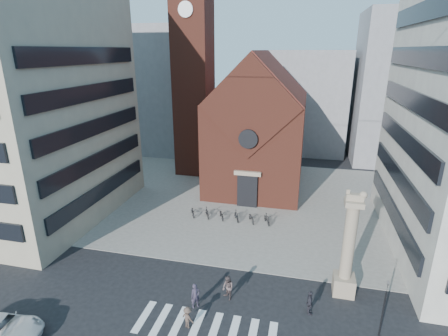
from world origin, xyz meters
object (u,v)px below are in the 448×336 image
(pedestrian_0, at_px, (195,296))
(pedestrian_1, at_px, (228,288))
(scooter_0, at_px, (193,211))
(white_car, at_px, (1,328))
(traffic_light, at_px, (384,307))
(pedestrian_2, at_px, (310,303))
(lion_column, at_px, (348,254))

(pedestrian_0, distance_m, pedestrian_1, 2.55)
(scooter_0, bearing_deg, white_car, -133.46)
(pedestrian_1, bearing_deg, traffic_light, 33.51)
(pedestrian_0, bearing_deg, pedestrian_2, -33.50)
(lion_column, bearing_deg, traffic_light, -63.54)
(white_car, relative_size, pedestrian_1, 2.75)
(lion_column, relative_size, pedestrian_0, 4.47)
(lion_column, bearing_deg, pedestrian_1, -162.10)
(traffic_light, distance_m, white_car, 24.99)
(white_car, relative_size, scooter_0, 2.78)
(traffic_light, height_order, white_car, traffic_light)
(white_car, bearing_deg, lion_column, -70.72)
(lion_column, relative_size, traffic_light, 2.02)
(traffic_light, relative_size, pedestrian_0, 2.22)
(lion_column, distance_m, traffic_light, 4.62)
(white_car, bearing_deg, scooter_0, -23.22)
(lion_column, xyz_separation_m, traffic_light, (1.99, -4.00, -1.17))
(white_car, xyz_separation_m, scooter_0, (6.66, 19.87, -0.19))
(white_car, distance_m, pedestrian_1, 15.39)
(pedestrian_0, relative_size, pedestrian_2, 1.03)
(pedestrian_1, bearing_deg, pedestrian_0, -106.34)
(pedestrian_1, height_order, pedestrian_2, pedestrian_1)
(pedestrian_0, relative_size, scooter_0, 1.01)
(traffic_light, relative_size, pedestrian_2, 2.29)
(white_car, bearing_deg, pedestrian_1, -67.16)
(lion_column, relative_size, pedestrian_2, 4.61)
(lion_column, height_order, traffic_light, lion_column)
(pedestrian_0, bearing_deg, traffic_light, -41.04)
(pedestrian_1, xyz_separation_m, scooter_0, (-6.99, 12.75, -0.42))
(pedestrian_2, bearing_deg, pedestrian_0, 89.15)
(pedestrian_1, distance_m, pedestrian_2, 6.03)
(scooter_0, bearing_deg, traffic_light, -63.42)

